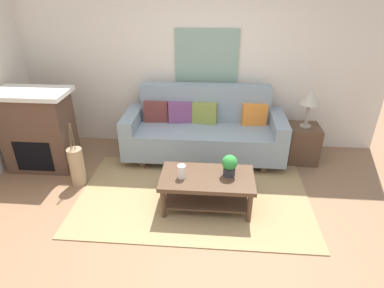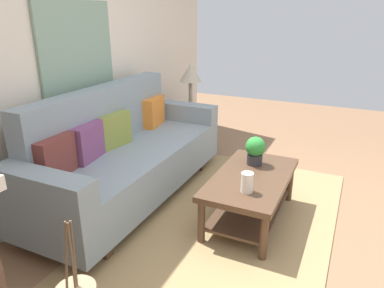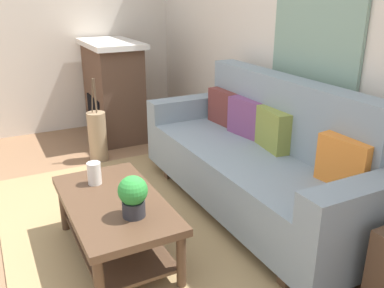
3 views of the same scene
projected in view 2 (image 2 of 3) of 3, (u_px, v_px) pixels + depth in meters
ground_plane at (281, 239)px, 2.91m from camera, size 9.57×9.57×0.00m
wall_back at (67, 57)px, 3.27m from camera, size 5.57×0.10×2.70m
area_rug at (224, 224)px, 3.11m from camera, size 2.90×1.77×0.01m
couch at (126, 156)px, 3.45m from camera, size 2.35×0.84×1.08m
throw_pillow_maroon at (56, 157)px, 2.78m from camera, size 0.37×0.15×0.32m
throw_pillow_plum at (88, 142)px, 3.10m from camera, size 0.37×0.17×0.32m
throw_pillow_olive at (114, 130)px, 3.41m from camera, size 0.37×0.17×0.32m
throw_pillow_orange at (154, 112)px, 4.04m from camera, size 0.37×0.17×0.32m
coffee_table at (251, 188)px, 3.08m from camera, size 1.10×0.60×0.43m
tabletop_vase at (247, 182)px, 2.74m from camera, size 0.10×0.10×0.16m
potted_plant_tabletop at (255, 150)px, 3.23m from camera, size 0.18×0.18×0.26m
side_table at (191, 128)px, 4.76m from camera, size 0.44×0.44×0.56m
table_lamp at (191, 75)px, 4.51m from camera, size 0.28×0.28×0.57m
floor_vase_branch_a at (74, 254)px, 1.63m from camera, size 0.01×0.02×0.36m
floor_vase_branch_b at (66, 257)px, 1.61m from camera, size 0.05×0.02×0.36m
floor_vase_branch_c at (72, 259)px, 1.59m from camera, size 0.04×0.03×0.36m
framed_painting at (78, 51)px, 3.29m from camera, size 0.94×0.03×0.88m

